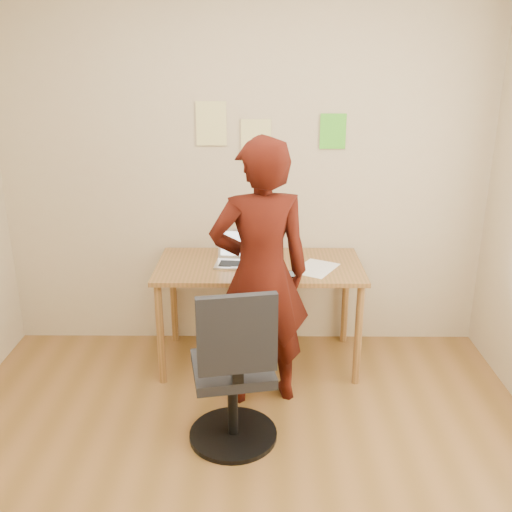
{
  "coord_description": "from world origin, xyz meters",
  "views": [
    {
      "loc": [
        0.11,
        -2.28,
        2.08
      ],
      "look_at": [
        0.09,
        0.95,
        0.95
      ],
      "focal_mm": 40.0,
      "sensor_mm": 36.0,
      "label": 1
    }
  ],
  "objects_px": {
    "laptop": "(238,256)",
    "person": "(261,275)",
    "phone": "(290,274)",
    "office_chair": "(234,379)",
    "desk": "(259,276)"
  },
  "relations": [
    {
      "from": "desk",
      "to": "person",
      "type": "height_order",
      "value": "person"
    },
    {
      "from": "laptop",
      "to": "phone",
      "type": "bearing_deg",
      "value": -28.93
    },
    {
      "from": "desk",
      "to": "laptop",
      "type": "distance_m",
      "value": 0.2
    },
    {
      "from": "desk",
      "to": "person",
      "type": "xyz_separation_m",
      "value": [
        0.01,
        -0.46,
        0.19
      ]
    },
    {
      "from": "desk",
      "to": "phone",
      "type": "distance_m",
      "value": 0.3
    },
    {
      "from": "desk",
      "to": "phone",
      "type": "height_order",
      "value": "phone"
    },
    {
      "from": "laptop",
      "to": "person",
      "type": "distance_m",
      "value": 0.51
    },
    {
      "from": "desk",
      "to": "office_chair",
      "type": "distance_m",
      "value": 0.99
    },
    {
      "from": "desk",
      "to": "office_chair",
      "type": "relative_size",
      "value": 1.44
    },
    {
      "from": "laptop",
      "to": "office_chair",
      "type": "height_order",
      "value": "office_chair"
    },
    {
      "from": "phone",
      "to": "person",
      "type": "height_order",
      "value": "person"
    },
    {
      "from": "laptop",
      "to": "person",
      "type": "height_order",
      "value": "person"
    },
    {
      "from": "office_chair",
      "to": "person",
      "type": "height_order",
      "value": "person"
    },
    {
      "from": "office_chair",
      "to": "person",
      "type": "relative_size",
      "value": 0.58
    },
    {
      "from": "phone",
      "to": "person",
      "type": "bearing_deg",
      "value": -131.64
    }
  ]
}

